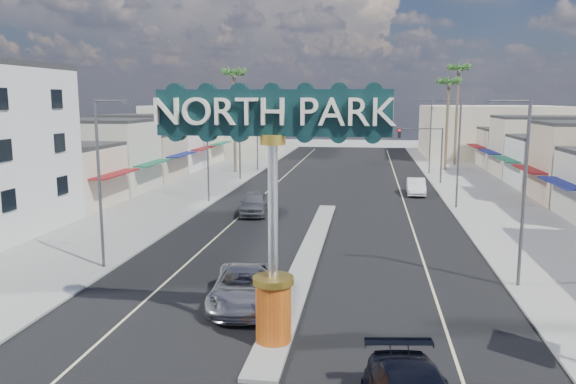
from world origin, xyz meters
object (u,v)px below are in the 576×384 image
(streetlight_l_near, at_px, (102,175))
(palm_left_far, at_px, (234,78))
(streetlight_r_mid, at_px, (457,148))
(streetlight_l_mid, at_px, (209,145))
(streetlight_l_far, at_px, (259,131))
(palm_right_far, at_px, (459,74))
(gateway_sign, at_px, (273,187))
(car_parked_right, at_px, (416,186))
(streetlight_r_near, at_px, (521,184))
(suv_left, at_px, (243,287))
(car_parked_left, at_px, (255,203))
(streetlight_r_far, at_px, (429,132))
(traffic_signal_left, at_px, (256,142))
(traffic_signal_right, at_px, (425,144))
(palm_right_mid, at_px, (449,86))

(streetlight_l_near, relative_size, palm_left_far, 0.69)
(streetlight_l_near, relative_size, streetlight_r_mid, 1.00)
(streetlight_l_mid, xyz_separation_m, streetlight_l_far, (0.00, 22.00, 0.00))
(streetlight_l_near, relative_size, streetlight_l_mid, 1.00)
(streetlight_l_far, relative_size, palm_right_far, 0.64)
(gateway_sign, bearing_deg, car_parked_right, 77.24)
(gateway_sign, height_order, streetlight_r_mid, gateway_sign)
(streetlight_r_near, relative_size, suv_left, 1.54)
(streetlight_l_near, height_order, streetlight_r_mid, same)
(streetlight_l_far, distance_m, suv_left, 47.13)
(car_parked_left, bearing_deg, streetlight_r_far, 54.03)
(suv_left, bearing_deg, palm_left_far, 97.35)
(palm_right_far, bearing_deg, streetlight_r_far, -114.55)
(traffic_signal_left, distance_m, streetlight_r_far, 21.20)
(traffic_signal_right, relative_size, palm_right_far, 0.43)
(streetlight_l_mid, height_order, palm_right_far, palm_right_far)
(gateway_sign, xyz_separation_m, palm_left_far, (-13.00, 48.02, 5.57))
(palm_left_far, bearing_deg, suv_left, -76.03)
(streetlight_l_near, distance_m, streetlight_r_far, 46.90)
(palm_right_mid, distance_m, car_parked_left, 37.10)
(palm_left_far, distance_m, car_parked_right, 26.97)
(streetlight_r_far, bearing_deg, palm_right_far, 65.45)
(streetlight_l_far, distance_m, streetlight_r_mid, 30.32)
(streetlight_r_far, xyz_separation_m, palm_right_mid, (2.57, 4.00, 5.54))
(streetlight_l_near, height_order, streetlight_r_far, same)
(palm_right_mid, xyz_separation_m, palm_right_far, (2.00, 6.00, 1.78))
(streetlight_r_far, xyz_separation_m, palm_left_far, (-23.43, -2.00, 6.43))
(palm_right_mid, height_order, car_parked_right, palm_right_mid)
(streetlight_l_mid, relative_size, suv_left, 1.54)
(traffic_signal_left, xyz_separation_m, palm_left_far, (-3.82, 6.01, 7.22))
(streetlight_r_far, bearing_deg, suv_left, -105.08)
(streetlight_r_far, bearing_deg, streetlight_l_near, -116.42)
(streetlight_r_mid, xyz_separation_m, palm_left_far, (-23.43, 20.00, 6.43))
(traffic_signal_right, relative_size, streetlight_l_near, 0.67)
(car_parked_right, bearing_deg, streetlight_r_near, -82.77)
(streetlight_l_mid, relative_size, streetlight_r_mid, 1.00)
(traffic_signal_right, relative_size, car_parked_right, 1.26)
(streetlight_l_far, distance_m, streetlight_r_near, 46.90)
(traffic_signal_left, relative_size, streetlight_r_far, 0.67)
(streetlight_r_mid, bearing_deg, streetlight_r_far, 90.00)
(streetlight_l_far, height_order, suv_left, streetlight_l_far)
(car_parked_right, bearing_deg, gateway_sign, -101.06)
(streetlight_l_near, bearing_deg, palm_left_far, 93.67)
(streetlight_r_mid, bearing_deg, palm_right_far, 81.88)
(car_parked_left, bearing_deg, palm_right_far, 55.68)
(streetlight_r_mid, relative_size, palm_right_far, 0.64)
(car_parked_right, bearing_deg, streetlight_l_near, -122.74)
(car_parked_right, bearing_deg, car_parked_left, -138.00)
(streetlight_r_near, bearing_deg, streetlight_r_far, 90.00)
(traffic_signal_right, distance_m, palm_left_far, 24.09)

